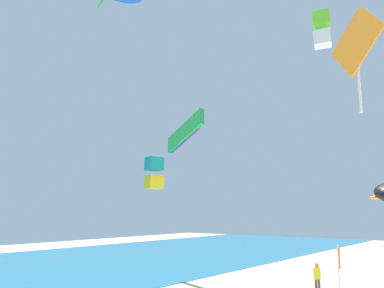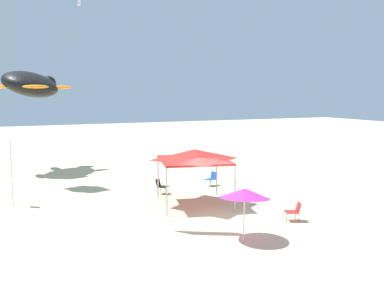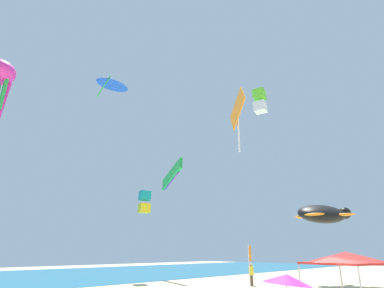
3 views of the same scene
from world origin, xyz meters
name	(u,v)px [view 3 (image 3 of 3)]	position (x,y,z in m)	size (l,w,h in m)	color
ocean_strip	(27,277)	(0.00, 34.34, 0.01)	(120.00, 29.59, 0.02)	teal
canopy_tent	(346,258)	(2.33, -0.05, 2.45)	(4.07, 3.92, 2.76)	#B7B7BC
beach_umbrella	(287,279)	(-2.98, 0.33, 1.76)	(1.93, 1.92, 2.09)	silver
banner_flag	(250,263)	(5.75, 8.06, 1.97)	(0.36, 0.06, 3.27)	silver
person_watching_sky	(251,272)	(9.75, 10.72, 1.07)	(0.43, 0.43, 1.82)	brown
kite_box_lime	(260,101)	(13.19, 10.73, 18.46)	(1.56, 1.59, 2.67)	#66D82D
kite_diamond_orange	(237,110)	(1.43, 5.39, 11.83)	(2.00, 2.73, 4.73)	orange
kite_turtle_black	(322,214)	(15.41, 6.29, 6.07)	(5.82, 5.79, 2.53)	black
kite_delta_blue	(113,82)	(-1.34, 17.12, 17.43)	(3.82, 3.85, 2.46)	blue
kite_parafoil_green	(172,175)	(9.94, 21.28, 11.33)	(2.19, 5.03, 3.16)	green
kite_box_teal	(144,202)	(5.59, 20.64, 7.62)	(1.38, 1.37, 2.26)	teal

